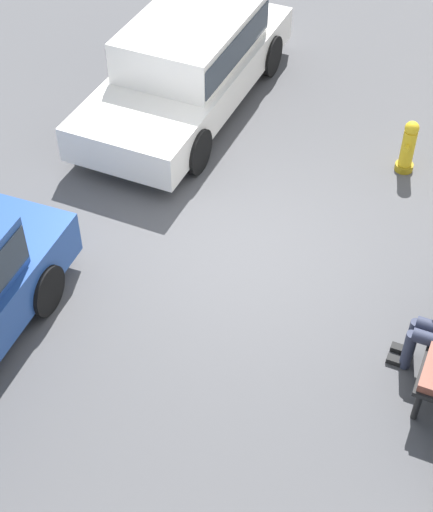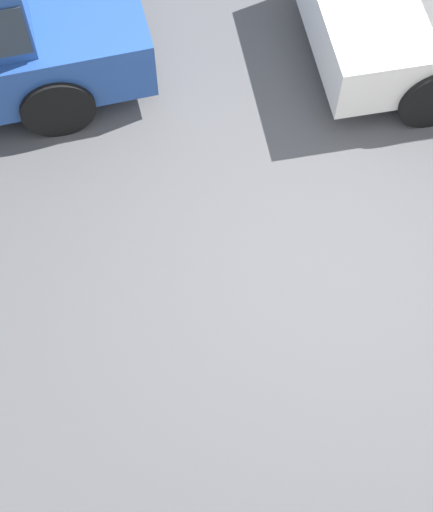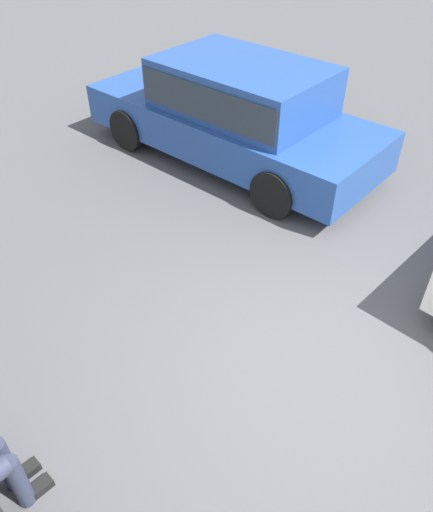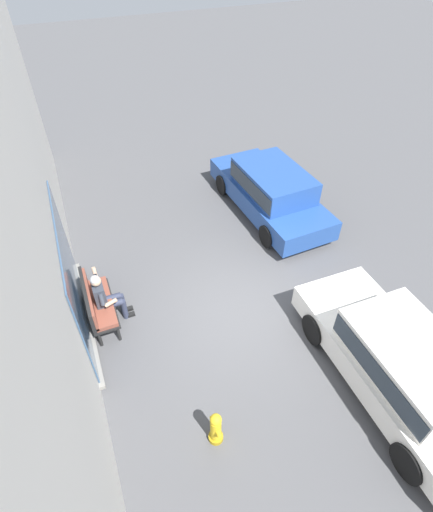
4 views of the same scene
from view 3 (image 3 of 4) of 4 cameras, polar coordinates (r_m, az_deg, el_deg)
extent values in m
plane|color=#4C4C4F|center=(4.70, 10.56, -12.95)|extent=(60.00, 60.00, 0.00)
cylinder|color=#2D3347|center=(4.13, -22.94, -21.10)|extent=(0.12, 0.12, 0.54)
cube|color=black|center=(4.33, -21.14, -22.13)|extent=(0.10, 0.24, 0.07)
cylinder|color=#2D3347|center=(4.03, -21.69, -22.86)|extent=(0.12, 0.12, 0.54)
cube|color=black|center=(4.24, -19.87, -23.82)|extent=(0.10, 0.24, 0.07)
cube|color=#23478E|center=(7.53, 1.70, 14.70)|extent=(4.54, 1.95, 0.57)
cube|color=#23478E|center=(7.19, 2.95, 18.72)|extent=(2.39, 1.64, 0.66)
cube|color=#28333D|center=(7.19, 2.95, 18.72)|extent=(2.35, 1.67, 0.46)
cylinder|color=black|center=(8.00, -10.14, 14.01)|extent=(0.63, 0.21, 0.62)
cylinder|color=black|center=(9.02, -1.88, 17.58)|extent=(0.63, 0.21, 0.62)
cylinder|color=black|center=(6.32, 6.54, 7.08)|extent=(0.63, 0.21, 0.62)
cylinder|color=black|center=(7.58, 14.04, 11.95)|extent=(0.63, 0.21, 0.62)
camera|label=1|loc=(8.69, -68.68, 44.29)|focal=55.00mm
camera|label=2|loc=(3.21, -81.20, 52.80)|focal=55.00mm
camera|label=4|loc=(5.18, 146.67, 10.11)|focal=28.00mm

